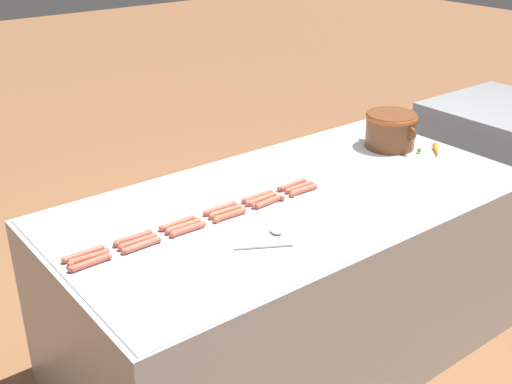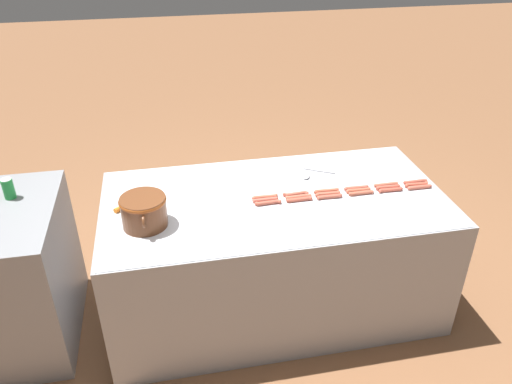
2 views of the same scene
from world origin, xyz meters
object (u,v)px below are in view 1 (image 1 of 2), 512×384
object	(u,v)px
hot_dog_5	(292,185)
hot_dog_17	(303,190)
hot_dog_16	(268,202)
back_cabinet	(507,183)
hot_dog_4	(257,196)
hot_dog_6	(89,258)
carrot	(436,151)
hot_dog_3	(220,208)
hot_dog_1	(133,238)
hot_dog_8	(183,226)
hot_dog_2	(177,223)
hot_dog_7	(138,242)
hot_dog_12	(90,263)
hot_dog_0	(83,254)
hot_dog_11	(299,187)
hot_dog_13	(141,245)
bean_pot	(391,128)
hot_dog_10	(261,199)
serving_spoon	(272,235)
hot_dog_15	(230,215)
hot_dog_14	(188,229)
hot_dog_9	(225,211)

from	to	relation	value
hot_dog_5	hot_dog_17	size ratio (longest dim) A/B	1.00
hot_dog_16	hot_dog_17	size ratio (longest dim) A/B	1.00
back_cabinet	hot_dog_4	bearing A→B (deg)	-93.30
hot_dog_6	hot_dog_5	bearing A→B (deg)	91.81
back_cabinet	carrot	world-z (taller)	back_cabinet
hot_dog_3	hot_dog_1	bearing A→B (deg)	-89.37
hot_dog_5	hot_dog_8	size ratio (longest dim) A/B	1.00
hot_dog_2	hot_dog_5	world-z (taller)	same
hot_dog_7	hot_dog_12	distance (m)	0.21
hot_dog_0	hot_dog_11	bearing A→B (deg)	87.66
hot_dog_3	hot_dog_8	bearing A→B (deg)	-79.05
back_cabinet	hot_dog_13	bearing A→B (deg)	-90.88
hot_dog_5	hot_dog_12	xyz separation A→B (m)	(0.07, -1.00, 0.00)
hot_dog_11	hot_dog_16	distance (m)	0.20
hot_dog_2	hot_dog_12	distance (m)	0.41
hot_dog_12	back_cabinet	bearing A→B (deg)	89.18
hot_dog_13	bean_pot	world-z (taller)	bean_pot
bean_pot	hot_dog_5	bearing A→B (deg)	-83.92
hot_dog_17	carrot	xyz separation A→B (m)	(0.06, 0.83, 0.00)
hot_dog_1	hot_dog_6	world-z (taller)	same
hot_dog_4	hot_dog_5	distance (m)	0.20
back_cabinet	hot_dog_6	xyz separation A→B (m)	(-0.07, -2.62, 0.40)
hot_dog_16	hot_dog_5	bearing A→B (deg)	109.51
hot_dog_4	hot_dog_10	world-z (taller)	same
hot_dog_16	serving_spoon	bearing A→B (deg)	-35.58
hot_dog_10	hot_dog_12	size ratio (longest dim) A/B	1.00
hot_dog_15	bean_pot	bearing A→B (deg)	97.40
hot_dog_14	carrot	bearing A→B (deg)	87.28
hot_dog_3	serving_spoon	world-z (taller)	hot_dog_3
hot_dog_17	hot_dog_11	bearing A→B (deg)	175.18
back_cabinet	hot_dog_10	world-z (taller)	back_cabinet
hot_dog_7	hot_dog_8	bearing A→B (deg)	90.11
hot_dog_14	bean_pot	world-z (taller)	bean_pot
hot_dog_9	serving_spoon	size ratio (longest dim) A/B	0.66
hot_dog_14	hot_dog_13	bearing A→B (deg)	-89.54
hot_dog_13	hot_dog_5	bearing A→B (deg)	94.92
back_cabinet	serving_spoon	distance (m)	2.04
hot_dog_17	hot_dog_0	bearing A→B (deg)	-94.28
hot_dog_6	hot_dog_7	bearing A→B (deg)	88.83
hot_dog_13	serving_spoon	bearing A→B (deg)	61.94
hot_dog_9	hot_dog_13	bearing A→B (deg)	-84.73
hot_dog_2	hot_dog_11	world-z (taller)	same
hot_dog_17	hot_dog_4	bearing A→B (deg)	-109.23
hot_dog_2	hot_dog_5	size ratio (longest dim) A/B	1.00
hot_dog_5	hot_dog_0	bearing A→B (deg)	-90.27
serving_spoon	hot_dog_0	bearing A→B (deg)	-115.78
back_cabinet	hot_dog_3	xyz separation A→B (m)	(-0.11, -2.02, 0.40)
hot_dog_9	bean_pot	size ratio (longest dim) A/B	0.51
hot_dog_0	hot_dog_3	bearing A→B (deg)	90.00
bean_pot	carrot	xyz separation A→B (m)	(0.21, 0.11, -0.09)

